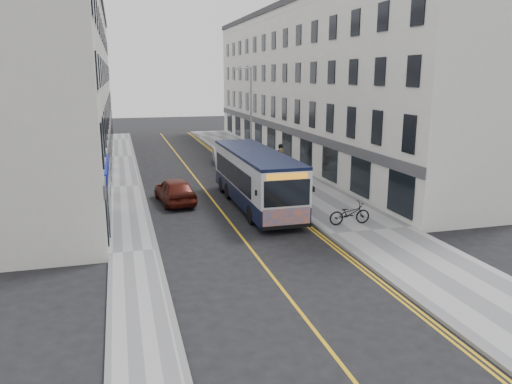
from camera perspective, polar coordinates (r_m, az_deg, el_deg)
ground at (r=23.78m, az=-1.81°, el=-4.97°), size 140.00×140.00×0.00m
pavement_east at (r=36.62m, az=3.26°, el=1.61°), size 4.50×64.00×0.12m
pavement_west at (r=34.75m, az=-14.60°, el=0.57°), size 2.00×64.00×0.12m
kerb_east at (r=35.97m, az=-0.14°, el=1.43°), size 0.18×64.00×0.13m
kerb_west at (r=34.78m, az=-12.96°, el=0.67°), size 0.18×64.00×0.13m
road_centre_line at (r=35.16m, az=-6.44°, el=0.96°), size 0.12×64.00×0.01m
road_dbl_yellow_inner at (r=35.87m, az=-0.83°, el=1.29°), size 0.10×64.00×0.01m
road_dbl_yellow_outer at (r=35.92m, az=-0.52°, el=1.31°), size 0.10×64.00×0.01m
terrace_east at (r=46.14m, az=6.04°, el=12.01°), size 6.00×46.00×13.00m
terrace_west at (r=43.13m, az=-20.78°, el=11.17°), size 6.00×46.00×13.00m
streetlamp at (r=37.31m, az=-0.70°, el=8.56°), size 1.32×0.18×8.00m
city_bus at (r=28.49m, az=-0.05°, el=1.76°), size 2.58×11.07×3.22m
bicycle at (r=25.36m, az=10.65°, el=-2.43°), size 2.15×0.81×1.12m
pedestrian_near at (r=38.13m, az=2.94°, el=3.61°), size 0.72×0.50×1.89m
pedestrian_far at (r=40.14m, az=2.88°, el=4.13°), size 1.17×1.09×1.93m
car_white at (r=43.27m, az=-3.94°, el=4.17°), size 1.81×3.98×1.27m
car_maroon at (r=29.91m, az=-9.26°, el=0.21°), size 2.32×4.72×1.55m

